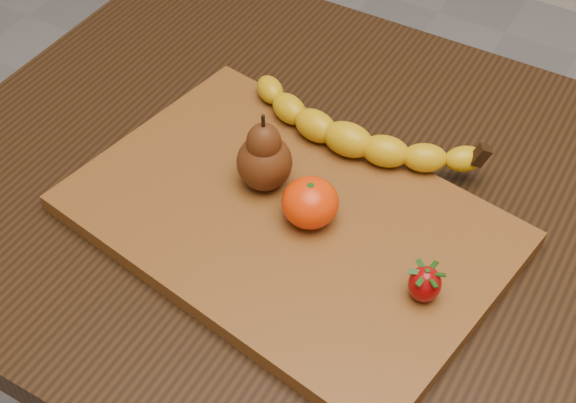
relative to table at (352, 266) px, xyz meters
The scene contains 6 objects.
table is the anchor object (origin of this frame).
cutting_board 0.13m from the table, 132.28° to the right, with size 0.45×0.30×0.02m, color brown.
banana 0.16m from the table, 126.73° to the left, with size 0.25×0.06×0.04m, color #D0A109, non-canonical shape.
pear 0.20m from the table, 163.11° to the right, with size 0.06×0.06×0.09m, color #4D230C, non-canonical shape.
mandarin 0.16m from the table, 119.91° to the right, with size 0.06×0.06×0.05m, color #E53102.
strawberry 0.20m from the table, 37.37° to the right, with size 0.03×0.03×0.04m, color #950406, non-canonical shape.
Camera 1 is at (0.23, -0.55, 1.41)m, focal length 50.00 mm.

